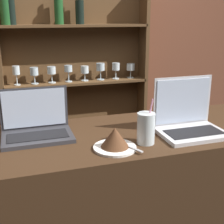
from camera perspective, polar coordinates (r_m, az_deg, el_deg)
bar_counter at (r=1.73m, az=3.60°, el=-19.50°), size 1.69×0.57×1.01m
back_wall at (r=2.69m, az=-6.70°, el=13.15°), size 7.00×0.06×2.70m
back_shelf at (r=2.66m, az=-6.89°, el=4.81°), size 1.21×0.18×1.83m
laptop_near at (r=1.45m, az=-13.66°, el=-2.54°), size 0.31×0.20×0.21m
laptop_far at (r=1.50m, az=13.82°, el=-1.48°), size 0.30×0.22×0.25m
cake_plate at (r=1.28m, az=0.53°, el=-5.07°), size 0.18×0.18×0.09m
water_glass at (r=1.34m, az=6.08°, el=-2.99°), size 0.08×0.08×0.20m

